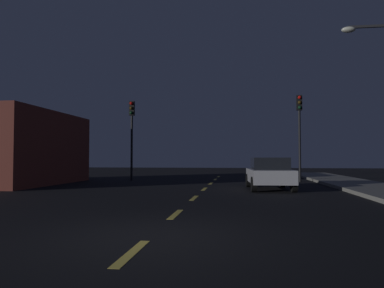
% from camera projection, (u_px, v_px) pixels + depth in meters
% --- Properties ---
extents(ground_plane, '(80.00, 80.00, 0.00)m').
position_uv_depth(ground_plane, '(196.00, 196.00, 13.62)').
color(ground_plane, black).
extents(lane_stripe_nearest, '(0.16, 1.60, 0.01)m').
position_uv_depth(lane_stripe_nearest, '(132.00, 253.00, 5.50)').
color(lane_stripe_nearest, '#EACC4C').
rests_on(lane_stripe_nearest, ground_plane).
extents(lane_stripe_second, '(0.16, 1.60, 0.01)m').
position_uv_depth(lane_stripe_second, '(176.00, 214.00, 9.26)').
color(lane_stripe_second, '#EACC4C').
rests_on(lane_stripe_second, ground_plane).
extents(lane_stripe_third, '(0.16, 1.60, 0.01)m').
position_uv_depth(lane_stripe_third, '(194.00, 198.00, 13.03)').
color(lane_stripe_third, '#EACC4C').
rests_on(lane_stripe_third, ground_plane).
extents(lane_stripe_fourth, '(0.16, 1.60, 0.01)m').
position_uv_depth(lane_stripe_fourth, '(204.00, 189.00, 16.79)').
color(lane_stripe_fourth, '#EACC4C').
rests_on(lane_stripe_fourth, ground_plane).
extents(lane_stripe_fifth, '(0.16, 1.60, 0.01)m').
position_uv_depth(lane_stripe_fifth, '(211.00, 183.00, 20.56)').
color(lane_stripe_fifth, '#EACC4C').
rests_on(lane_stripe_fifth, ground_plane).
extents(lane_stripe_sixth, '(0.16, 1.60, 0.01)m').
position_uv_depth(lane_stripe_sixth, '(215.00, 179.00, 24.32)').
color(lane_stripe_sixth, '#EACC4C').
rests_on(lane_stripe_sixth, ground_plane).
extents(lane_stripe_seventh, '(0.16, 1.60, 0.01)m').
position_uv_depth(lane_stripe_seventh, '(219.00, 177.00, 28.09)').
color(lane_stripe_seventh, '#EACC4C').
rests_on(lane_stripe_seventh, ground_plane).
extents(traffic_signal_left, '(0.32, 0.38, 5.01)m').
position_uv_depth(traffic_signal_left, '(132.00, 125.00, 23.25)').
color(traffic_signal_left, black).
rests_on(traffic_signal_left, ground_plane).
extents(traffic_signal_right, '(0.32, 0.38, 5.17)m').
position_uv_depth(traffic_signal_right, '(299.00, 121.00, 21.93)').
color(traffic_signal_right, black).
rests_on(traffic_signal_right, ground_plane).
extents(car_stopped_ahead, '(2.07, 3.94, 1.44)m').
position_uv_depth(car_stopped_ahead, '(269.00, 173.00, 16.59)').
color(car_stopped_ahead, silver).
rests_on(car_stopped_ahead, ground_plane).
extents(storefront_left, '(5.88, 8.01, 3.90)m').
position_uv_depth(storefront_left, '(8.00, 148.00, 20.11)').
color(storefront_left, maroon).
rests_on(storefront_left, ground_plane).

